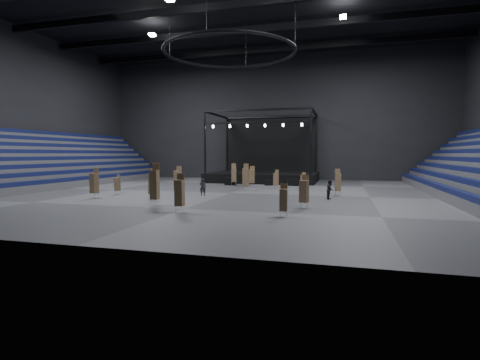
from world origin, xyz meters
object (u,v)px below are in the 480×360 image
(chair_stack_0, at_px, (155,184))
(chair_stack_11, at_px, (180,192))
(chair_stack_3, at_px, (117,184))
(chair_stack_10, at_px, (252,176))
(chair_stack_1, at_px, (284,199))
(chair_stack_4, at_px, (152,183))
(chair_stack_5, at_px, (338,182))
(stage, at_px, (265,170))
(chair_stack_2, at_px, (94,183))
(chair_stack_8, at_px, (234,174))
(man_center, at_px, (203,187))
(chair_stack_12, at_px, (276,179))
(chair_stack_13, at_px, (304,191))
(flight_case_left, at_px, (231,182))
(chair_stack_6, at_px, (178,180))
(crew_member, at_px, (330,190))
(chair_stack_7, at_px, (303,180))
(flight_case_right, at_px, (293,182))
(chair_stack_9, at_px, (246,177))
(flight_case_mid, at_px, (269,182))

(chair_stack_0, relative_size, chair_stack_11, 1.24)
(chair_stack_3, distance_m, chair_stack_10, 14.60)
(chair_stack_1, height_order, chair_stack_4, chair_stack_4)
(chair_stack_1, xyz_separation_m, chair_stack_5, (2.88, 12.70, 0.19))
(stage, distance_m, chair_stack_2, 25.13)
(chair_stack_0, bearing_deg, chair_stack_8, 85.93)
(chair_stack_3, height_order, chair_stack_11, chair_stack_11)
(man_center, bearing_deg, chair_stack_12, -143.45)
(chair_stack_13, bearing_deg, flight_case_left, 136.66)
(chair_stack_6, bearing_deg, chair_stack_4, -89.83)
(chair_stack_1, bearing_deg, crew_member, 73.93)
(flight_case_left, relative_size, crew_member, 0.83)
(flight_case_left, bearing_deg, chair_stack_6, -98.44)
(chair_stack_7, distance_m, chair_stack_12, 2.83)
(chair_stack_7, xyz_separation_m, chair_stack_8, (-8.21, 2.24, 0.40))
(chair_stack_0, distance_m, crew_member, 13.96)
(man_center, bearing_deg, chair_stack_11, 80.97)
(chair_stack_12, bearing_deg, chair_stack_11, -77.47)
(chair_stack_10, bearing_deg, chair_stack_4, -112.14)
(chair_stack_7, xyz_separation_m, crew_member, (3.02, -8.11, -0.18))
(chair_stack_5, height_order, man_center, chair_stack_5)
(crew_member, bearing_deg, chair_stack_7, 31.05)
(chair_stack_6, height_order, crew_member, chair_stack_6)
(man_center, bearing_deg, flight_case_left, -106.81)
(flight_case_right, relative_size, chair_stack_8, 0.47)
(chair_stack_8, distance_m, chair_stack_10, 2.74)
(chair_stack_1, bearing_deg, chair_stack_5, 74.71)
(chair_stack_4, relative_size, man_center, 1.60)
(chair_stack_11, bearing_deg, chair_stack_10, 88.46)
(flight_case_right, bearing_deg, chair_stack_8, -166.13)
(chair_stack_6, distance_m, man_center, 2.63)
(flight_case_right, relative_size, man_center, 0.79)
(chair_stack_5, distance_m, chair_stack_6, 14.35)
(chair_stack_7, relative_size, chair_stack_8, 0.68)
(chair_stack_7, bearing_deg, chair_stack_2, -117.09)
(chair_stack_3, bearing_deg, chair_stack_10, 66.54)
(chair_stack_9, height_order, man_center, chair_stack_9)
(flight_case_mid, relative_size, chair_stack_8, 0.40)
(flight_case_right, bearing_deg, chair_stack_3, -136.43)
(flight_case_right, relative_size, chair_stack_12, 0.60)
(chair_stack_12, bearing_deg, chair_stack_4, -103.93)
(chair_stack_5, xyz_separation_m, man_center, (-11.46, -3.51, -0.45))
(flight_case_left, xyz_separation_m, chair_stack_0, (-0.19, -18.01, 1.11))
(chair_stack_3, height_order, crew_member, chair_stack_3)
(flight_case_left, distance_m, chair_stack_11, 20.78)
(chair_stack_8, relative_size, chair_stack_11, 1.05)
(chair_stack_3, distance_m, crew_member, 18.84)
(flight_case_mid, bearing_deg, flight_case_left, -167.83)
(chair_stack_2, height_order, chair_stack_5, chair_stack_2)
(chair_stack_6, xyz_separation_m, chair_stack_12, (7.63, 7.78, -0.29))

